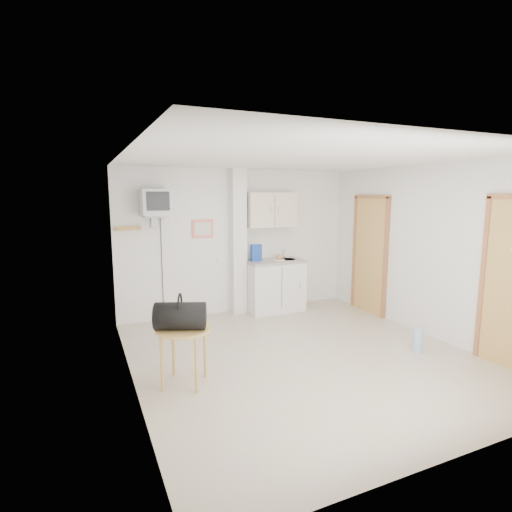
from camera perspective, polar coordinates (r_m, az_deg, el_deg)
name	(u,v)px	position (r m, az deg, el deg)	size (l,w,h in m)	color
ground	(303,356)	(5.36, 6.68, -13.97)	(4.50, 4.50, 0.00)	#B8A592
room_envelope	(317,236)	(5.18, 8.77, 2.79)	(4.24, 4.54, 2.55)	white
kitchenette	(274,266)	(7.10, 2.53, -1.47)	(1.03, 0.58, 2.10)	white
crt_television	(156,203)	(6.36, -14.15, 7.33)	(0.44, 0.45, 2.15)	slate
round_table	(184,335)	(4.48, -10.29, -11.07)	(0.61, 0.61, 0.65)	#B88B45
duffel_bag	(180,316)	(4.36, -10.77, -8.37)	(0.61, 0.48, 0.40)	black
water_bottle	(418,340)	(5.80, 22.15, -11.10)	(0.12, 0.12, 0.36)	#9BB9D4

